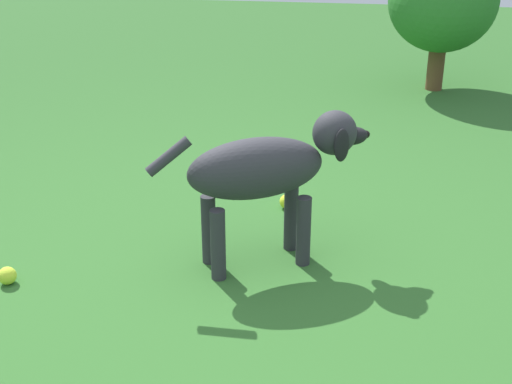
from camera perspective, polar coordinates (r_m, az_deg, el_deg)
ground at (r=2.45m, az=-4.87°, el=-8.42°), size 14.00×14.00×0.00m
dog at (r=2.47m, az=1.10°, el=1.94°), size 0.46×0.77×0.58m
tennis_ball_0 at (r=2.64m, az=-20.22°, el=-6.63°), size 0.07×0.07×0.07m
tennis_ball_1 at (r=3.05m, az=2.61°, el=-0.81°), size 0.07×0.07×0.07m
shrub_near at (r=5.00m, az=15.47°, el=15.28°), size 0.83×0.75×0.98m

